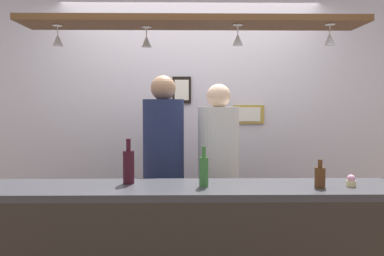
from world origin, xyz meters
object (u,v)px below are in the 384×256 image
(bottle_beer_green_import, at_px, (204,171))
(picture_frame_lower_pair, at_px, (249,114))
(person_right_white_patterned_shirt, at_px, (218,165))
(picture_frame_crest, at_px, (182,90))
(cupcake, at_px, (351,181))
(bottle_wine_dark_red, at_px, (129,166))
(bottle_beer_brown_stubby, at_px, (320,177))
(person_left_navy_shirt, at_px, (163,159))

(bottle_beer_green_import, relative_size, picture_frame_lower_pair, 0.87)
(person_right_white_patterned_shirt, distance_m, bottle_beer_green_import, 0.81)
(picture_frame_crest, bearing_deg, bottle_beer_green_import, -83.80)
(cupcake, xyz_separation_m, picture_frame_crest, (-1.10, 1.45, 0.63))
(bottle_wine_dark_red, relative_size, bottle_beer_brown_stubby, 1.67)
(bottle_wine_dark_red, height_order, bottle_beer_green_import, bottle_wine_dark_red)
(cupcake, distance_m, picture_frame_lower_pair, 1.56)
(cupcake, bearing_deg, bottle_beer_green_import, 178.75)
(bottle_beer_green_import, xyz_separation_m, cupcake, (0.95, -0.02, -0.07))
(person_left_navy_shirt, height_order, picture_frame_lower_pair, person_left_navy_shirt)
(person_right_white_patterned_shirt, distance_m, bottle_wine_dark_red, 0.95)
(bottle_beer_green_import, bearing_deg, person_right_white_patterned_shirt, 78.82)
(bottle_wine_dark_red, height_order, picture_frame_crest, picture_frame_crest)
(person_right_white_patterned_shirt, height_order, cupcake, person_right_white_patterned_shirt)
(bottle_beer_green_import, xyz_separation_m, picture_frame_lower_pair, (0.50, 1.42, 0.33))
(person_left_navy_shirt, distance_m, bottle_beer_green_import, 0.85)
(bottle_beer_green_import, distance_m, cupcake, 0.95)
(bottle_wine_dark_red, xyz_separation_m, cupcake, (1.44, -0.13, -0.08))
(person_left_navy_shirt, distance_m, cupcake, 1.49)
(bottle_beer_brown_stubby, xyz_separation_m, picture_frame_lower_pair, (-0.24, 1.48, 0.36))
(person_left_navy_shirt, height_order, bottle_wine_dark_red, person_left_navy_shirt)
(person_right_white_patterned_shirt, relative_size, cupcake, 21.62)
(bottle_beer_green_import, bearing_deg, picture_frame_crest, 96.20)
(person_right_white_patterned_shirt, bearing_deg, picture_frame_crest, 116.22)
(picture_frame_crest, bearing_deg, person_left_navy_shirt, -103.08)
(bottle_wine_dark_red, distance_m, cupcake, 1.45)
(person_left_navy_shirt, relative_size, picture_frame_crest, 6.75)
(bottle_beer_brown_stubby, bearing_deg, bottle_wine_dark_red, 172.69)
(bottle_beer_green_import, xyz_separation_m, picture_frame_crest, (-0.15, 1.42, 0.56))
(bottle_wine_dark_red, relative_size, bottle_beer_green_import, 1.15)
(bottle_wine_dark_red, bearing_deg, picture_frame_lower_pair, 52.91)
(person_left_navy_shirt, bearing_deg, picture_frame_lower_pair, 38.27)
(picture_frame_crest, xyz_separation_m, picture_frame_lower_pair, (0.65, 0.00, -0.24))
(bottle_beer_green_import, bearing_deg, person_left_navy_shirt, 110.83)
(picture_frame_lower_pair, bearing_deg, person_left_navy_shirt, -141.73)
(bottle_beer_green_import, distance_m, picture_frame_crest, 1.54)
(person_right_white_patterned_shirt, xyz_separation_m, bottle_beer_green_import, (-0.16, -0.79, 0.08))
(bottle_wine_dark_red, bearing_deg, cupcake, -5.01)
(picture_frame_crest, relative_size, picture_frame_lower_pair, 0.87)
(bottle_beer_brown_stubby, relative_size, cupcake, 2.31)
(person_right_white_patterned_shirt, distance_m, picture_frame_crest, 0.95)
(picture_frame_lower_pair, bearing_deg, bottle_wine_dark_red, -127.09)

